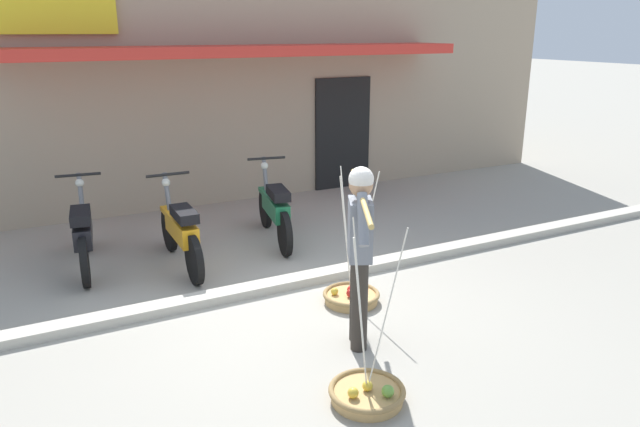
# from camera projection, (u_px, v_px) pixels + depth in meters

# --- Properties ---
(ground_plane) EXTENTS (90.00, 90.00, 0.00)m
(ground_plane) POSITION_uv_depth(u_px,v_px,m) (305.00, 313.00, 6.17)
(ground_plane) COLOR #9E998C
(sidewalk_curb) EXTENTS (20.00, 0.24, 0.10)m
(sidewalk_curb) POSITION_uv_depth(u_px,v_px,m) (278.00, 284.00, 6.75)
(sidewalk_curb) COLOR #BAB4A5
(sidewalk_curb) RESTS_ON ground
(fruit_vendor) EXTENTS (0.83, 1.62, 1.70)m
(fruit_vendor) POSITION_uv_depth(u_px,v_px,m) (360.00, 246.00, 5.28)
(fruit_vendor) COLOR #2D2823
(fruit_vendor) RESTS_ON ground
(fruit_basket_left_side) EXTENTS (0.61, 0.61, 1.45)m
(fruit_basket_left_side) POSITION_uv_depth(u_px,v_px,m) (351.00, 296.00, 6.40)
(fruit_basket_left_side) COLOR tan
(fruit_basket_left_side) RESTS_ON ground
(fruit_basket_right_side) EXTENTS (0.61, 0.61, 1.45)m
(fruit_basket_right_side) POSITION_uv_depth(u_px,v_px,m) (367.00, 392.00, 4.70)
(fruit_basket_right_side) COLOR tan
(fruit_basket_right_side) RESTS_ON ground
(motorcycle_nearest_shop) EXTENTS (0.54, 1.82, 1.09)m
(motorcycle_nearest_shop) POSITION_uv_depth(u_px,v_px,m) (83.00, 233.00, 7.21)
(motorcycle_nearest_shop) COLOR black
(motorcycle_nearest_shop) RESTS_ON ground
(motorcycle_second_in_row) EXTENTS (0.54, 1.82, 1.09)m
(motorcycle_second_in_row) POSITION_uv_depth(u_px,v_px,m) (181.00, 232.00, 7.26)
(motorcycle_second_in_row) COLOR black
(motorcycle_second_in_row) RESTS_ON ground
(motorcycle_third_in_row) EXTENTS (0.56, 1.80, 1.09)m
(motorcycle_third_in_row) POSITION_uv_depth(u_px,v_px,m) (275.00, 209.00, 8.16)
(motorcycle_third_in_row) COLOR black
(motorcycle_third_in_row) RESTS_ON ground
(storefront_building) EXTENTS (13.00, 6.00, 4.20)m
(storefront_building) POSITION_uv_depth(u_px,v_px,m) (195.00, 67.00, 11.78)
(storefront_building) COLOR tan
(storefront_building) RESTS_ON ground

